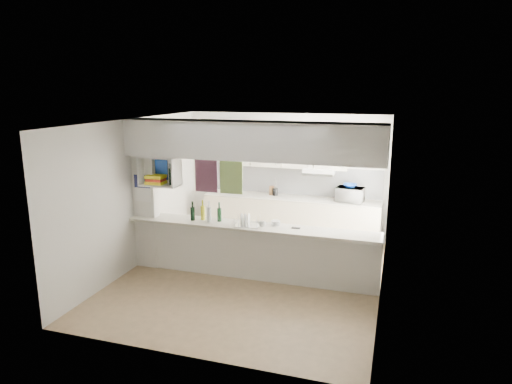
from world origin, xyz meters
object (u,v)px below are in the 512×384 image
at_px(microwave, 350,195).
at_px(bowl, 350,186).
at_px(dish_rack, 247,221).
at_px(wine_bottles, 206,213).

distance_m(microwave, bowl, 0.18).
distance_m(bowl, dish_rack, 2.56).
bearing_deg(dish_rack, wine_bottles, 167.85).
relative_size(dish_rack, wine_bottles, 0.81).
bearing_deg(wine_bottles, bowl, 43.76).
xyz_separation_m(microwave, dish_rack, (-1.42, -2.10, -0.06)).
height_order(bowl, wine_bottles, wine_bottles).
distance_m(bowl, wine_bottles, 2.99).
bearing_deg(bowl, microwave, -55.30).
height_order(microwave, wine_bottles, wine_bottles).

